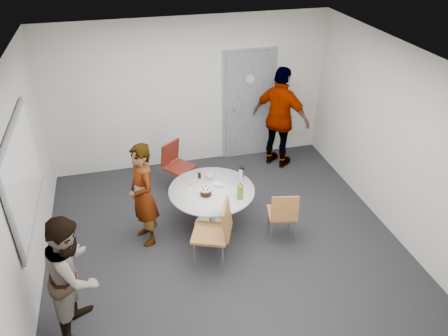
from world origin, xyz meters
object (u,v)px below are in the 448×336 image
object	(u,v)px
door	(249,105)
chair_near_right	(283,212)
chair_near_left	(218,228)
chair_far	(175,162)
person_main	(143,195)
whiteboard	(23,174)
table	(213,194)
person_right	(281,118)
person_left	(74,274)

from	to	relation	value
door	chair_near_right	xyz separation A→B (m)	(-0.28, -2.61, -0.52)
chair_near_left	chair_near_right	world-z (taller)	chair_near_left
door	chair_far	bearing A→B (deg)	-150.57
door	chair_far	world-z (taller)	door
chair_near_right	person_main	distance (m)	1.99
door	chair_near_right	distance (m)	2.68
whiteboard	chair_far	xyz separation A→B (m)	(2.02, 1.41, -0.92)
table	person_right	world-z (taller)	person_right
chair_far	person_main	xyz separation A→B (m)	(-0.64, -1.23, 0.25)
whiteboard	person_main	bearing A→B (deg)	7.39
chair_far	chair_near_left	bearing A→B (deg)	59.05
person_main	person_right	bearing A→B (deg)	103.94
chair_near_left	chair_far	world-z (taller)	chair_near_left
person_left	person_right	xyz separation A→B (m)	(3.49, 2.89, 0.18)
person_main	chair_far	bearing A→B (deg)	135.62
door	chair_far	size ratio (longest dim) A/B	2.44
chair_far	person_main	world-z (taller)	person_main
chair_far	person_main	size ratio (longest dim) A/B	0.56
whiteboard	person_main	distance (m)	1.55
door	chair_far	xyz separation A→B (m)	(-1.54, -0.87, -0.50)
whiteboard	chair_near_left	world-z (taller)	whiteboard
door	table	size ratio (longest dim) A/B	1.68
chair_near_right	chair_near_left	bearing A→B (deg)	-155.13
whiteboard	person_left	size ratio (longest dim) A/B	1.23
chair_far	door	bearing A→B (deg)	171.12
chair_near_right	person_left	bearing A→B (deg)	-151.62
person_left	chair_far	bearing A→B (deg)	-18.80
chair_near_left	person_left	xyz separation A→B (m)	(-1.76, -0.58, 0.17)
person_left	person_right	distance (m)	4.53
table	person_left	size ratio (longest dim) A/B	0.82
door	whiteboard	xyz separation A→B (m)	(-3.56, -2.28, 0.42)
table	person_main	xyz separation A→B (m)	(-1.02, -0.08, 0.21)
person_right	person_left	bearing A→B (deg)	88.40
person_left	person_right	world-z (taller)	person_right
table	chair_near_left	world-z (taller)	chair_near_left
table	chair_far	distance (m)	1.22
chair_near_left	chair_near_right	size ratio (longest dim) A/B	1.17
chair_far	person_left	distance (m)	2.97
door	chair_far	distance (m)	1.84
table	chair_near_left	bearing A→B (deg)	-98.94
whiteboard	chair_near_right	size ratio (longest dim) A/B	2.28
chair_near_right	person_left	xyz separation A→B (m)	(-2.77, -0.81, 0.27)
whiteboard	chair_near_right	world-z (taller)	whiteboard
person_main	chair_near_right	bearing A→B (deg)	57.94
chair_far	person_left	world-z (taller)	person_left
whiteboard	person_left	world-z (taller)	whiteboard
door	person_main	xyz separation A→B (m)	(-2.18, -2.10, -0.25)
door	person_main	bearing A→B (deg)	-136.01
door	person_left	size ratio (longest dim) A/B	1.38
person_right	table	bearing A→B (deg)	91.92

